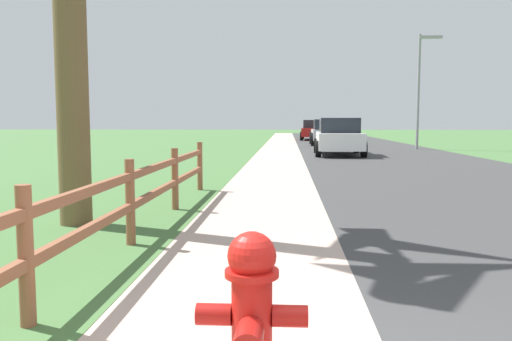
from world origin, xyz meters
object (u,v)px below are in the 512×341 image
object	(u,v)px
street_lamp	(421,81)
parked_car_silver	(327,132)
fire_hydrant	(252,311)
parked_car_red	(314,130)
parked_suv_white	(339,137)

from	to	relation	value
street_lamp	parked_car_silver	bearing A→B (deg)	133.61
fire_hydrant	street_lamp	xyz separation A→B (m)	(6.96, 24.47, 3.02)
parked_car_silver	parked_car_red	bearing A→B (deg)	92.37
fire_hydrant	parked_car_red	size ratio (longest dim) A/B	0.17
parked_suv_white	parked_car_red	size ratio (longest dim) A/B	0.92
fire_hydrant	parked_car_silver	size ratio (longest dim) A/B	0.19
parked_suv_white	parked_car_red	bearing A→B (deg)	90.35
street_lamp	parked_car_red	bearing A→B (deg)	109.64
parked_car_silver	street_lamp	world-z (taller)	street_lamp
parked_car_silver	street_lamp	distance (m)	6.83
parked_car_red	street_lamp	distance (m)	14.20
parked_car_silver	parked_suv_white	bearing A→B (deg)	-91.51
parked_suv_white	parked_car_red	distance (m)	17.96
parked_suv_white	parked_car_silver	distance (m)	9.38
parked_car_red	street_lamp	bearing A→B (deg)	-70.36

